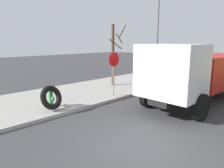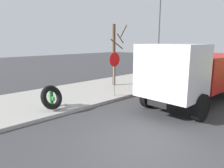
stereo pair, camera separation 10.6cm
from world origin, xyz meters
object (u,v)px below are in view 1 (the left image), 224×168
at_px(loose_tire, 51,98).
at_px(dump_truck_red, 195,72).
at_px(bare_tree, 114,54).
at_px(stop_sign, 114,66).
at_px(street_light_pole, 157,40).
at_px(fire_hydrant, 51,97).

distance_m(loose_tire, dump_truck_red, 7.00).
bearing_deg(bare_tree, stop_sign, -135.39).
bearing_deg(dump_truck_red, street_light_pole, 56.11).
bearing_deg(stop_sign, loose_tire, 176.08).
bearing_deg(bare_tree, dump_truck_red, -89.35).
distance_m(stop_sign, bare_tree, 3.02).
height_order(fire_hydrant, bare_tree, bare_tree).
bearing_deg(loose_tire, bare_tree, 17.76).
xyz_separation_m(stop_sign, dump_truck_red, (2.19, -3.52, -0.20)).
relative_size(fire_hydrant, dump_truck_red, 0.13).
distance_m(stop_sign, street_light_pole, 5.14).
height_order(loose_tire, dump_truck_red, dump_truck_red).
bearing_deg(street_light_pole, bare_tree, 150.91).
bearing_deg(loose_tire, dump_truck_red, -32.93).
relative_size(loose_tire, stop_sign, 0.45).
distance_m(dump_truck_red, bare_tree, 5.66).
distance_m(fire_hydrant, stop_sign, 3.68).
bearing_deg(bare_tree, loose_tire, -162.24).
distance_m(bare_tree, street_light_pole, 3.32).
xyz_separation_m(loose_tire, stop_sign, (3.64, -0.25, 1.11)).
bearing_deg(street_light_pole, fire_hydrant, 178.95).
xyz_separation_m(stop_sign, street_light_pole, (4.91, 0.54, 1.40)).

